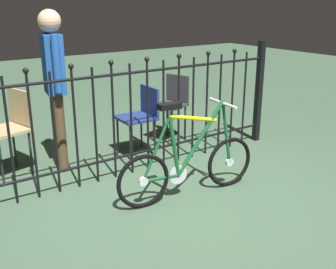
% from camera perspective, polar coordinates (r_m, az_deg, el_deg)
% --- Properties ---
extents(ground_plane, '(20.00, 20.00, 0.00)m').
position_cam_1_polar(ground_plane, '(3.80, 1.14, -8.96)').
color(ground_plane, '#3E5841').
extents(iron_fence, '(3.71, 0.07, 1.27)m').
position_cam_1_polar(iron_fence, '(4.13, -5.54, 2.69)').
color(iron_fence, black).
rests_on(iron_fence, ground).
extents(bicycle, '(1.41, 0.40, 0.91)m').
position_cam_1_polar(bicycle, '(3.72, 2.90, -4.05)').
color(bicycle, black).
rests_on(bicycle, ground).
extents(chair_navy, '(0.42, 0.41, 0.79)m').
position_cam_1_polar(chair_navy, '(4.76, -3.76, 3.04)').
color(chair_navy, black).
rests_on(chair_navy, ground).
extents(chair_tan, '(0.50, 0.49, 0.88)m').
position_cam_1_polar(chair_tan, '(4.45, -21.01, 1.49)').
color(chair_tan, black).
rests_on(chair_tan, ground).
extents(chair_charcoal, '(0.46, 0.46, 0.83)m').
position_cam_1_polar(chair_charcoal, '(5.22, 0.67, 4.80)').
color(chair_charcoal, black).
rests_on(chair_charcoal, ground).
extents(person_visitor, '(0.23, 0.47, 1.66)m').
position_cam_1_polar(person_visitor, '(4.32, -15.59, 7.69)').
color(person_visitor, '#4C3823').
rests_on(person_visitor, ground).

